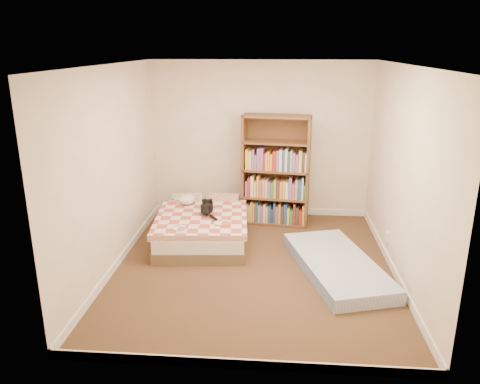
# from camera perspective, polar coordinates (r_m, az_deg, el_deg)

# --- Properties ---
(room) EXTENTS (3.51, 4.01, 2.51)m
(room) POSITION_cam_1_polar(r_m,az_deg,el_deg) (5.64, 1.80, 1.88)
(room) COLOR #4C3020
(room) RESTS_ON ground
(bed) EXTENTS (1.38, 1.82, 0.46)m
(bed) POSITION_cam_1_polar(r_m,az_deg,el_deg) (6.82, -4.55, -4.08)
(bed) COLOR brown
(bed) RESTS_ON room
(bookshelf) EXTENTS (1.07, 0.47, 1.72)m
(bookshelf) POSITION_cam_1_polar(r_m,az_deg,el_deg) (7.34, 4.33, 0.78)
(bookshelf) COLOR #4F301B
(bookshelf) RESTS_ON room
(floor_mattress) EXTENTS (1.31, 2.01, 0.17)m
(floor_mattress) POSITION_cam_1_polar(r_m,az_deg,el_deg) (6.04, 11.72, -8.74)
(floor_mattress) COLOR #718BBD
(floor_mattress) RESTS_ON room
(black_cat) EXTENTS (0.24, 0.67, 0.15)m
(black_cat) POSITION_cam_1_polar(r_m,az_deg,el_deg) (6.72, -3.97, -1.95)
(black_cat) COLOR black
(black_cat) RESTS_ON bed
(white_dog) EXTENTS (0.31, 0.34, 0.13)m
(white_dog) POSITION_cam_1_polar(r_m,az_deg,el_deg) (7.10, -6.45, -0.94)
(white_dog) COLOR white
(white_dog) RESTS_ON bed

